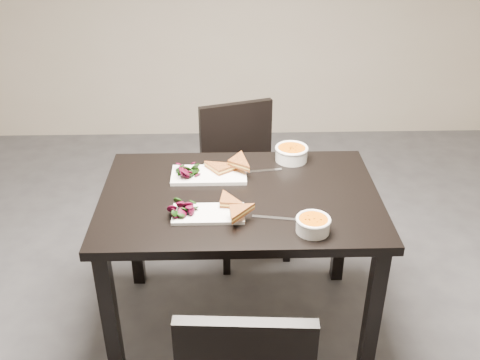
% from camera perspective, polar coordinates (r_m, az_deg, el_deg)
% --- Properties ---
extents(table, '(1.20, 0.80, 0.75)m').
position_cam_1_polar(table, '(2.40, -0.00, -3.50)').
color(table, black).
rests_on(table, ground).
extents(chair_far, '(0.53, 0.53, 0.85)m').
position_cam_1_polar(chair_far, '(3.09, 0.26, 0.95)').
color(chair_far, black).
rests_on(chair_far, ground).
extents(plate_near, '(0.29, 0.15, 0.01)m').
position_cam_1_polar(plate_near, '(2.21, -3.31, -3.54)').
color(plate_near, white).
rests_on(plate_near, table).
extents(sandwich_near, '(0.16, 0.13, 0.05)m').
position_cam_1_polar(sandwich_near, '(2.21, -1.64, -2.64)').
color(sandwich_near, '#AD5924').
rests_on(sandwich_near, plate_near).
extents(salad_near, '(0.09, 0.08, 0.04)m').
position_cam_1_polar(salad_near, '(2.20, -5.94, -2.98)').
color(salad_near, black).
rests_on(salad_near, plate_near).
extents(soup_bowl_near, '(0.14, 0.14, 0.06)m').
position_cam_1_polar(soup_bowl_near, '(2.12, 7.63, -4.55)').
color(soup_bowl_near, white).
rests_on(soup_bowl_near, table).
extents(cutlery_near, '(0.18, 0.05, 0.00)m').
position_cam_1_polar(cutlery_near, '(2.20, 3.61, -3.97)').
color(cutlery_near, silver).
rests_on(cutlery_near, table).
extents(plate_far, '(0.34, 0.17, 0.02)m').
position_cam_1_polar(plate_far, '(2.49, -3.25, 0.53)').
color(plate_far, white).
rests_on(plate_far, table).
extents(sandwich_far, '(0.21, 0.20, 0.06)m').
position_cam_1_polar(sandwich_far, '(2.45, -1.76, 1.12)').
color(sandwich_far, '#AD5924').
rests_on(sandwich_far, plate_far).
extents(salad_far, '(0.11, 0.10, 0.05)m').
position_cam_1_polar(salad_far, '(2.48, -5.58, 1.14)').
color(salad_far, black).
rests_on(salad_far, plate_far).
extents(soup_bowl_far, '(0.16, 0.16, 0.07)m').
position_cam_1_polar(soup_bowl_far, '(2.62, 5.39, 2.86)').
color(soup_bowl_far, white).
rests_on(soup_bowl_far, table).
extents(cutlery_far, '(0.18, 0.04, 0.00)m').
position_cam_1_polar(cutlery_far, '(2.53, 2.38, 0.97)').
color(cutlery_far, silver).
rests_on(cutlery_far, table).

